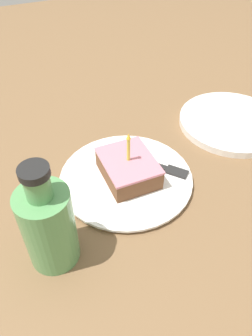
{
  "coord_description": "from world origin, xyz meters",
  "views": [
    {
      "loc": [
        0.17,
        0.45,
        0.48
      ],
      "look_at": [
        -0.01,
        0.02,
        0.04
      ],
      "focal_mm": 35.0,
      "sensor_mm": 36.0,
      "label": 1
    }
  ],
  "objects_px": {
    "plate": "(126,178)",
    "side_plate": "(231,122)",
    "fork": "(153,164)",
    "bottle": "(48,225)",
    "cake_slice": "(128,168)"
  },
  "relations": [
    {
      "from": "plate",
      "to": "side_plate",
      "type": "relative_size",
      "value": 1.06
    },
    {
      "from": "cake_slice",
      "to": "bottle",
      "type": "distance_m",
      "value": 0.22
    },
    {
      "from": "cake_slice",
      "to": "fork",
      "type": "relative_size",
      "value": 0.82
    },
    {
      "from": "fork",
      "to": "bottle",
      "type": "bearing_deg",
      "value": 26.23
    },
    {
      "from": "fork",
      "to": "bottle",
      "type": "relative_size",
      "value": 0.74
    },
    {
      "from": "fork",
      "to": "cake_slice",
      "type": "bearing_deg",
      "value": 8.95
    },
    {
      "from": "cake_slice",
      "to": "side_plate",
      "type": "xyz_separation_m",
      "value": [
        -0.31,
        -0.08,
        -0.03
      ]
    },
    {
      "from": "fork",
      "to": "bottle",
      "type": "xyz_separation_m",
      "value": [
        0.24,
        0.12,
        0.06
      ]
    },
    {
      "from": "bottle",
      "to": "plate",
      "type": "bearing_deg",
      "value": -147.76
    },
    {
      "from": "cake_slice",
      "to": "bottle",
      "type": "bearing_deg",
      "value": 31.18
    },
    {
      "from": "fork",
      "to": "bottle",
      "type": "height_order",
      "value": "bottle"
    },
    {
      "from": "side_plate",
      "to": "bottle",
      "type": "bearing_deg",
      "value": 20.67
    },
    {
      "from": "plate",
      "to": "cake_slice",
      "type": "relative_size",
      "value": 2.25
    },
    {
      "from": "plate",
      "to": "fork",
      "type": "distance_m",
      "value": 0.07
    },
    {
      "from": "fork",
      "to": "plate",
      "type": "bearing_deg",
      "value": 6.67
    }
  ]
}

